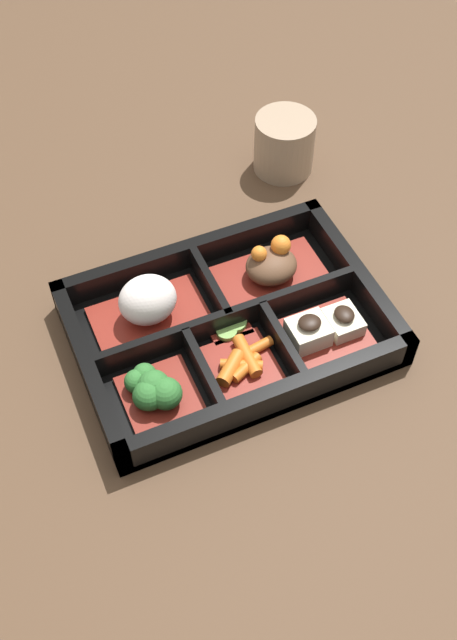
% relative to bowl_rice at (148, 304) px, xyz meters
% --- Properties ---
extents(ground_plane, '(3.00, 3.00, 0.00)m').
position_rel_bowl_rice_xyz_m(ground_plane, '(0.07, -0.04, -0.03)').
color(ground_plane, '#4C3523').
extents(bento_base, '(0.30, 0.21, 0.01)m').
position_rel_bowl_rice_xyz_m(bento_base, '(0.07, -0.04, -0.03)').
color(bento_base, black).
rests_on(bento_base, ground_plane).
extents(bento_rim, '(0.30, 0.21, 0.04)m').
position_rel_bowl_rice_xyz_m(bento_rim, '(0.07, -0.05, -0.01)').
color(bento_rim, black).
rests_on(bento_rim, ground_plane).
extents(bowl_rice, '(0.12, 0.07, 0.06)m').
position_rel_bowl_rice_xyz_m(bowl_rice, '(0.00, 0.00, 0.00)').
color(bowl_rice, maroon).
rests_on(bowl_rice, bento_base).
extents(bowl_stew, '(0.12, 0.07, 0.05)m').
position_rel_bowl_rice_xyz_m(bowl_stew, '(0.14, 0.00, -0.01)').
color(bowl_stew, maroon).
rests_on(bowl_stew, bento_base).
extents(bowl_greens, '(0.07, 0.07, 0.04)m').
position_rel_bowl_rice_xyz_m(bowl_greens, '(-0.03, -0.09, -0.01)').
color(bowl_greens, maroon).
rests_on(bowl_greens, bento_base).
extents(bowl_carrots, '(0.07, 0.07, 0.02)m').
position_rel_bowl_rice_xyz_m(bowl_carrots, '(0.06, -0.09, -0.02)').
color(bowl_carrots, maroon).
rests_on(bowl_carrots, bento_base).
extents(bowl_tofu, '(0.08, 0.07, 0.04)m').
position_rel_bowl_rice_xyz_m(bowl_tofu, '(0.15, -0.09, -0.01)').
color(bowl_tofu, maroon).
rests_on(bowl_tofu, bento_base).
extents(bowl_pickles, '(0.04, 0.03, 0.01)m').
position_rel_bowl_rice_xyz_m(bowl_pickles, '(0.07, -0.05, -0.02)').
color(bowl_pickles, maroon).
rests_on(bowl_pickles, bento_base).
extents(tea_cup, '(0.07, 0.07, 0.07)m').
position_rel_bowl_rice_xyz_m(tea_cup, '(0.23, 0.17, 0.00)').
color(tea_cup, gray).
rests_on(tea_cup, ground_plane).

